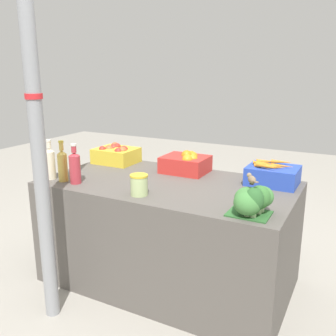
# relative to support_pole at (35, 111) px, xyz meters

# --- Properties ---
(ground_plane) EXTENTS (10.00, 10.00, 0.00)m
(ground_plane) POSITION_rel_support_pole_xyz_m (0.46, 0.68, -1.27)
(ground_plane) COLOR gray
(market_table) EXTENTS (1.68, 0.91, 0.74)m
(market_table) POSITION_rel_support_pole_xyz_m (0.46, 0.68, -0.90)
(market_table) COLOR #56514C
(market_table) RESTS_ON ground_plane
(support_pole) EXTENTS (0.09, 0.09, 2.54)m
(support_pole) POSITION_rel_support_pole_xyz_m (0.00, 0.00, 0.00)
(support_pole) COLOR gray
(support_pole) RESTS_ON ground_plane
(apple_crate) EXTENTS (0.33, 0.27, 0.16)m
(apple_crate) POSITION_rel_support_pole_xyz_m (-0.17, 0.97, -0.45)
(apple_crate) COLOR gold
(apple_crate) RESTS_ON market_table
(orange_crate) EXTENTS (0.33, 0.27, 0.16)m
(orange_crate) POSITION_rel_support_pole_xyz_m (0.46, 0.97, -0.46)
(orange_crate) COLOR red
(orange_crate) RESTS_ON market_table
(carrot_crate) EXTENTS (0.33, 0.27, 0.15)m
(carrot_crate) POSITION_rel_support_pole_xyz_m (1.10, 0.97, -0.46)
(carrot_crate) COLOR #2847B7
(carrot_crate) RESTS_ON market_table
(broccoli_pile) EXTENTS (0.22, 0.23, 0.17)m
(broccoli_pile) POSITION_rel_support_pole_xyz_m (1.13, 0.36, -0.44)
(broccoli_pile) COLOR #2D602D
(broccoli_pile) RESTS_ON market_table
(juice_bottle_cloudy) EXTENTS (0.07, 0.07, 0.28)m
(juice_bottle_cloudy) POSITION_rel_support_pole_xyz_m (-0.30, 0.37, -0.41)
(juice_bottle_cloudy) COLOR beige
(juice_bottle_cloudy) RESTS_ON market_table
(juice_bottle_golden) EXTENTS (0.07, 0.07, 0.28)m
(juice_bottle_golden) POSITION_rel_support_pole_xyz_m (-0.19, 0.37, -0.41)
(juice_bottle_golden) COLOR gold
(juice_bottle_golden) RESTS_ON market_table
(juice_bottle_ruby) EXTENTS (0.07, 0.07, 0.27)m
(juice_bottle_ruby) POSITION_rel_support_pole_xyz_m (-0.08, 0.37, -0.41)
(juice_bottle_ruby) COLOR #B2333D
(juice_bottle_ruby) RESTS_ON market_table
(pickle_jar) EXTENTS (0.11, 0.11, 0.13)m
(pickle_jar) POSITION_rel_support_pole_xyz_m (0.43, 0.36, -0.46)
(pickle_jar) COLOR #B2C684
(pickle_jar) RESTS_ON market_table
(sparrow_bird) EXTENTS (0.09, 0.12, 0.05)m
(sparrow_bird) POSITION_rel_support_pole_xyz_m (1.12, 0.36, -0.33)
(sparrow_bird) COLOR #4C3D2D
(sparrow_bird) RESTS_ON broccoli_pile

